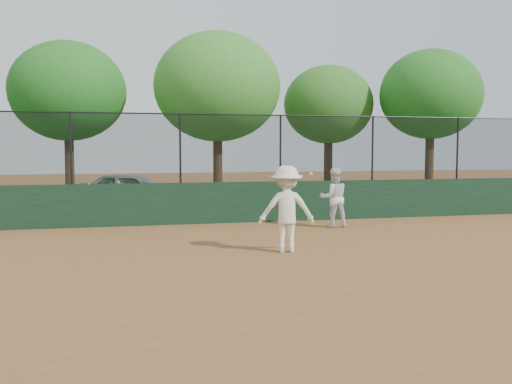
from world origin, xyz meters
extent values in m
plane|color=brown|center=(0.00, 0.00, 0.00)|extent=(80.00, 80.00, 0.00)
cube|color=#17331F|center=(0.00, 6.00, 0.60)|extent=(26.00, 0.20, 1.20)
cube|color=#284B17|center=(0.00, 12.00, 0.00)|extent=(36.00, 12.00, 0.01)
imported|color=#AEB4B8|center=(-1.74, 9.89, 0.69)|extent=(4.34, 2.69, 1.38)
imported|color=silver|center=(3.56, 4.34, 0.83)|extent=(0.85, 0.69, 1.65)
imported|color=#E7EAC6|center=(1.18, 1.04, 0.92)|extent=(1.29, 0.89, 1.84)
sphere|color=yellow|center=(1.65, 0.85, 1.67)|extent=(0.07, 0.07, 0.07)
cube|color=black|center=(0.00, 6.00, 2.20)|extent=(26.00, 0.02, 2.00)
cylinder|color=black|center=(0.00, 6.00, 3.18)|extent=(26.00, 0.04, 0.04)
cylinder|color=black|center=(-3.50, 6.00, 2.20)|extent=(0.06, 0.06, 2.00)
cylinder|color=black|center=(-0.50, 6.00, 2.20)|extent=(0.06, 0.06, 2.00)
cylinder|color=black|center=(2.50, 6.00, 2.20)|extent=(0.06, 0.06, 2.00)
cylinder|color=black|center=(5.50, 6.00, 2.20)|extent=(0.06, 0.06, 2.00)
cylinder|color=black|center=(8.50, 6.00, 2.20)|extent=(0.06, 0.06, 2.00)
cylinder|color=#473118|center=(-4.02, 12.60, 1.34)|extent=(0.36, 0.36, 2.67)
ellipsoid|color=#205E1B|center=(-4.02, 12.60, 4.37)|extent=(4.40, 4.00, 3.80)
cylinder|color=#452B18|center=(1.54, 11.34, 1.33)|extent=(0.36, 0.36, 2.67)
ellipsoid|color=#367525|center=(1.54, 11.34, 4.55)|extent=(4.87, 4.43, 4.21)
cylinder|color=#402815|center=(6.51, 12.42, 1.28)|extent=(0.36, 0.36, 2.56)
ellipsoid|color=#30611F|center=(6.51, 12.42, 4.04)|extent=(3.83, 3.48, 3.31)
cylinder|color=#472D19|center=(10.30, 10.70, 1.38)|extent=(0.36, 0.36, 2.76)
ellipsoid|color=#22601B|center=(10.30, 10.70, 4.40)|extent=(4.24, 3.86, 3.66)
camera|label=1|loc=(-2.34, -10.44, 2.21)|focal=40.00mm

